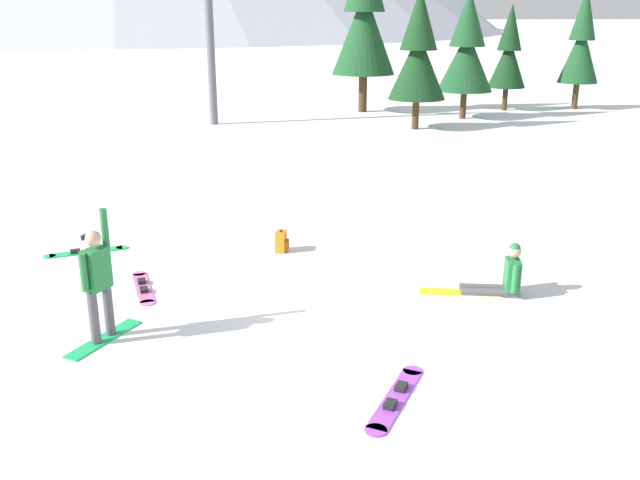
# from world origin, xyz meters

# --- Properties ---
(ground_plane) EXTENTS (800.00, 800.00, 0.00)m
(ground_plane) POSITION_xyz_m (0.00, 0.00, 0.00)
(ground_plane) COLOR white
(snowboarder_foreground) EXTENTS (0.93, 1.44, 2.05)m
(snowboarder_foreground) POSITION_xyz_m (-3.92, -0.03, 0.98)
(snowboarder_foreground) COLOR #19B259
(snowboarder_foreground) RESTS_ON ground_plane
(snowboarder_midground) EXTENTS (1.79, 0.65, 0.98)m
(snowboarder_midground) POSITION_xyz_m (2.76, 1.52, 0.34)
(snowboarder_midground) COLOR #4C4C51
(snowboarder_midground) RESTS_ON ground_plane
(loose_snowboard_near_left) EXTENTS (0.76, 1.73, 0.09)m
(loose_snowboard_near_left) POSITION_xyz_m (-3.75, 2.04, 0.02)
(loose_snowboard_near_left) COLOR pink
(loose_snowboard_near_left) RESTS_ON ground_plane
(loose_snowboard_far_spare) EXTENTS (1.06, 1.80, 0.09)m
(loose_snowboard_far_spare) POSITION_xyz_m (0.37, -1.92, 0.02)
(loose_snowboard_far_spare) COLOR #993FD8
(loose_snowboard_far_spare) RESTS_ON ground_plane
(loose_snowboard_near_right) EXTENTS (1.71, 0.82, 0.09)m
(loose_snowboard_near_right) POSITION_xyz_m (-5.35, 4.08, 0.02)
(loose_snowboard_near_right) COLOR #19B259
(loose_snowboard_near_right) RESTS_ON ground_plane
(backpack_orange) EXTENTS (0.30, 0.35, 0.47)m
(backpack_orange) POSITION_xyz_m (-1.22, 4.00, 0.21)
(backpack_orange) COLOR orange
(backpack_orange) RESTS_ON ground_plane
(pine_tree_slender) EXTENTS (2.55, 2.55, 5.79)m
(pine_tree_slender) POSITION_xyz_m (7.06, 22.63, 3.16)
(pine_tree_slender) COLOR #472D19
(pine_tree_slender) RESTS_ON ground_plane
(pine_tree_young) EXTENTS (2.42, 2.42, 5.80)m
(pine_tree_young) POSITION_xyz_m (4.30, 19.69, 3.16)
(pine_tree_young) COLOR #472D19
(pine_tree_young) RESTS_ON ground_plane
(pine_tree_tall) EXTENTS (3.10, 3.10, 8.43)m
(pine_tree_tall) POSITION_xyz_m (2.54, 25.08, 4.59)
(pine_tree_tall) COLOR #472D19
(pine_tree_tall) RESTS_ON ground_plane
(pine_tree_twin) EXTENTS (1.87, 1.87, 5.21)m
(pine_tree_twin) POSITION_xyz_m (9.87, 25.37, 2.84)
(pine_tree_twin) COLOR #472D19
(pine_tree_twin) RESTS_ON ground_plane
(pine_tree_broad) EXTENTS (2.00, 2.00, 6.04)m
(pine_tree_broad) POSITION_xyz_m (13.66, 25.75, 3.29)
(pine_tree_broad) COLOR #472D19
(pine_tree_broad) RESTS_ON ground_plane
(ski_lift_tower) EXTENTS (3.24, 0.36, 8.79)m
(ski_lift_tower) POSITION_xyz_m (-4.52, 21.35, 5.08)
(ski_lift_tower) COLOR #595B60
(ski_lift_tower) RESTS_ON ground_plane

